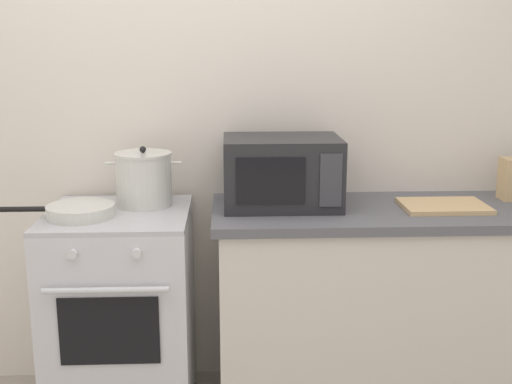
% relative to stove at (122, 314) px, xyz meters
% --- Properties ---
extents(back_wall, '(4.40, 0.10, 2.50)m').
position_rel_stove_xyz_m(back_wall, '(0.65, 0.37, 0.79)').
color(back_wall, silver).
rests_on(back_wall, ground_plane).
extents(lower_cabinet_right, '(1.64, 0.56, 0.88)m').
position_rel_stove_xyz_m(lower_cabinet_right, '(1.25, 0.02, -0.02)').
color(lower_cabinet_right, beige).
rests_on(lower_cabinet_right, ground_plane).
extents(countertop_right, '(1.70, 0.60, 0.04)m').
position_rel_stove_xyz_m(countertop_right, '(1.25, 0.02, 0.44)').
color(countertop_right, '#59595E').
rests_on(countertop_right, lower_cabinet_right).
extents(stove, '(0.60, 0.64, 0.92)m').
position_rel_stove_xyz_m(stove, '(0.00, 0.00, 0.00)').
color(stove, silver).
rests_on(stove, ground_plane).
extents(stock_pot, '(0.33, 0.25, 0.26)m').
position_rel_stove_xyz_m(stock_pot, '(0.10, 0.11, 0.58)').
color(stock_pot, silver).
rests_on(stock_pot, stove).
extents(frying_pan, '(0.48, 0.28, 0.05)m').
position_rel_stove_xyz_m(frying_pan, '(-0.14, -0.07, 0.48)').
color(frying_pan, silver).
rests_on(frying_pan, stove).
extents(microwave, '(0.50, 0.37, 0.30)m').
position_rel_stove_xyz_m(microwave, '(0.70, 0.08, 0.61)').
color(microwave, '#232326').
rests_on(microwave, countertop_right).
extents(cutting_board, '(0.36, 0.26, 0.02)m').
position_rel_stove_xyz_m(cutting_board, '(1.39, 0.00, 0.47)').
color(cutting_board, tan).
rests_on(cutting_board, countertop_right).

